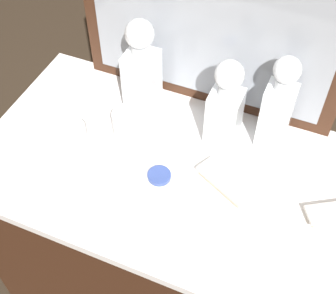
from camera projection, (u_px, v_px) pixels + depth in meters
ground_plane at (168, 291)px, 1.87m from camera, size 6.00×6.00×0.00m
dresser at (168, 241)px, 1.56m from camera, size 1.04×0.60×0.81m
crystal_decanter_rear at (142, 76)px, 1.30m from camera, size 0.09×0.09×0.30m
crystal_decanter_center at (225, 110)px, 1.23m from camera, size 0.08×0.08×0.27m
crystal_decanter_far_left at (277, 110)px, 1.22m from camera, size 0.08×0.08×0.29m
crystal_tumbler_left at (128, 129)px, 1.27m from camera, size 0.08×0.08×0.11m
crystal_tumbler_right at (74, 139)px, 1.26m from camera, size 0.07×0.07×0.08m
silver_brush_rear at (225, 183)px, 1.20m from camera, size 0.17×0.12×0.02m
silver_brush_center at (336, 213)px, 1.14m from camera, size 0.15×0.12×0.02m
porcelain_dish at (159, 176)px, 1.22m from camera, size 0.06×0.06×0.01m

